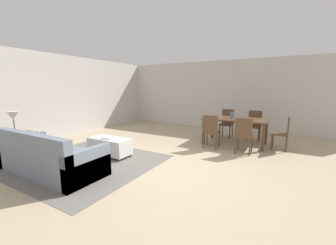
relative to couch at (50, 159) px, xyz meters
name	(u,v)px	position (x,y,z in m)	size (l,w,h in m)	color
ground_plane	(165,170)	(1.90, 1.20, -0.29)	(10.80, 10.80, 0.00)	tan
wall_back	(229,95)	(1.90, 6.20, 1.06)	(9.00, 0.12, 2.70)	beige
wall_left	(51,97)	(-2.60, 1.70, 1.06)	(0.12, 11.00, 2.70)	beige
area_rug	(85,163)	(0.12, 0.69, -0.28)	(3.00, 2.80, 0.01)	slate
couch	(50,159)	(0.00, 0.00, 0.00)	(2.20, 0.94, 0.86)	slate
ottoman_table	(110,146)	(0.25, 1.33, -0.04)	(1.06, 0.48, 0.44)	silver
side_table	(16,140)	(-1.40, 0.07, 0.18)	(0.40, 0.40, 0.60)	brown
table_lamp	(13,117)	(-1.40, 0.07, 0.72)	(0.26, 0.26, 0.53)	brown
dining_table	(235,121)	(2.64, 3.97, 0.39)	(1.74, 0.97, 0.76)	#513823
dining_chair_near_left	(211,130)	(2.19, 3.15, 0.23)	(0.42, 0.42, 0.92)	#513823
dining_chair_near_right	(244,134)	(3.05, 3.09, 0.23)	(0.40, 0.40, 0.92)	#513823
dining_chair_far_left	(227,121)	(2.21, 4.78, 0.23)	(0.40, 0.40, 0.92)	#513823
dining_chair_far_right	(254,124)	(3.07, 4.79, 0.23)	(0.40, 0.40, 0.92)	#513823
dining_chair_head_east	(284,131)	(3.90, 3.95, 0.23)	(0.41, 0.41, 0.92)	#513823
vase_centerpiece	(232,115)	(2.56, 3.93, 0.57)	(0.10, 0.10, 0.18)	slate
book_on_ottoman	(108,138)	(0.25, 1.28, 0.17)	(0.26, 0.20, 0.03)	silver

